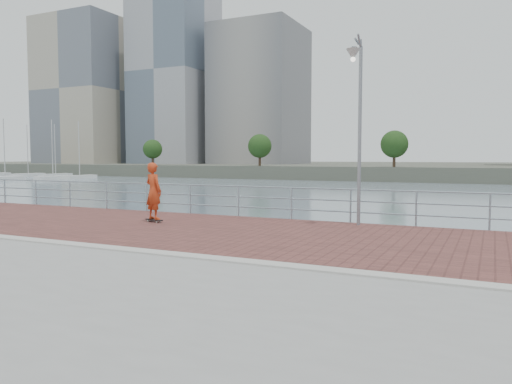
% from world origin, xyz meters
% --- Properties ---
extents(water, '(400.00, 400.00, 0.00)m').
position_xyz_m(water, '(0.00, 0.00, -2.00)').
color(water, slate).
rests_on(water, ground).
extents(brick_lane, '(40.00, 6.80, 0.02)m').
position_xyz_m(brick_lane, '(0.00, 3.60, 0.01)').
color(brick_lane, brown).
rests_on(brick_lane, seawall).
extents(curb, '(40.00, 0.40, 0.06)m').
position_xyz_m(curb, '(0.00, 0.00, 0.03)').
color(curb, '#B7B5AD').
rests_on(curb, seawall).
extents(far_shore, '(320.00, 95.00, 2.50)m').
position_xyz_m(far_shore, '(0.00, 122.50, -0.75)').
color(far_shore, '#4C5142').
rests_on(far_shore, ground).
extents(guardrail, '(39.06, 0.06, 1.13)m').
position_xyz_m(guardrail, '(0.00, 7.00, 0.69)').
color(guardrail, '#8C9EA8').
rests_on(guardrail, brick_lane).
extents(street_lamp, '(0.41, 1.18, 5.57)m').
position_xyz_m(street_lamp, '(1.41, 6.09, 3.95)').
color(street_lamp, gray).
rests_on(street_lamp, brick_lane).
extents(skateboard, '(0.75, 0.39, 0.08)m').
position_xyz_m(skateboard, '(-4.84, 4.35, 0.09)').
color(skateboard, black).
rests_on(skateboard, brick_lane).
extents(skateboarder, '(0.78, 0.63, 1.86)m').
position_xyz_m(skateboarder, '(-4.84, 4.35, 1.04)').
color(skateboarder, '#C43C1A').
rests_on(skateboarder, skateboard).
extents(shoreline_trees, '(109.27, 5.13, 6.85)m').
position_xyz_m(shoreline_trees, '(-4.22, 77.00, 4.35)').
color(shoreline_trees, '#473323').
rests_on(shoreline_trees, far_shore).
extents(marina, '(29.35, 21.69, 11.00)m').
position_xyz_m(marina, '(-80.10, 59.57, -1.50)').
color(marina, white).
rests_on(marina, water).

